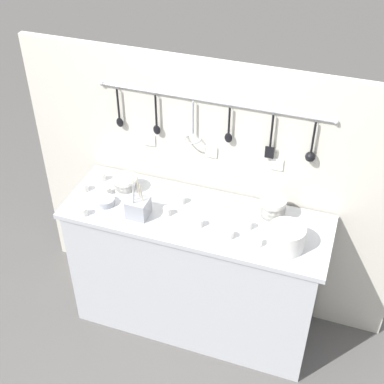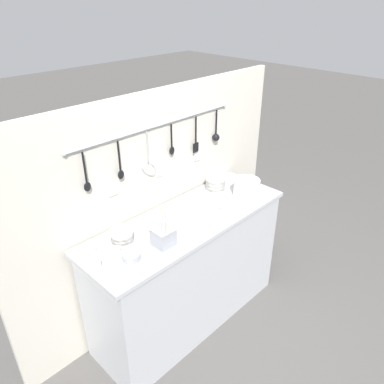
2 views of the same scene
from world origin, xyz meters
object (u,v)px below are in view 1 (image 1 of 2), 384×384
object	(u,v)px
plate_stack	(286,238)
cup_beside_plates	(102,177)
bowl_stack_short_front	(126,184)
cup_by_caddy	(248,225)
cup_front_right	(167,211)
cup_edge_far	(85,187)
cup_edge_near	(107,190)
steel_mixing_bowl	(106,201)
cup_front_left	(181,200)
cup_back_left	(229,234)
bowl_stack_wide_centre	(273,209)
cup_centre	(199,223)
cup_back_right	(84,211)
cutlery_caddy	(138,207)
cup_mid_row	(258,242)

from	to	relation	value
plate_stack	cup_beside_plates	bearing A→B (deg)	169.39
bowl_stack_short_front	cup_by_caddy	distance (m)	0.78
cup_front_right	cup_beside_plates	bearing A→B (deg)	160.33
cup_edge_far	cup_edge_near	xyz separation A→B (m)	(0.14, 0.01, 0.00)
steel_mixing_bowl	cup_front_left	world-z (taller)	cup_front_left
cup_back_left	bowl_stack_wide_centre	bearing A→B (deg)	51.85
steel_mixing_bowl	cup_back_left	distance (m)	0.75
bowl_stack_short_front	steel_mixing_bowl	world-z (taller)	bowl_stack_short_front
cup_edge_far	cup_centre	bearing A→B (deg)	-6.34
bowl_stack_short_front	cup_centre	world-z (taller)	bowl_stack_short_front
cup_front_right	cup_front_left	bearing A→B (deg)	73.03
cup_by_caddy	cup_beside_plates	size ratio (longest dim) A/B	1.00
cup_edge_far	cup_back_left	bearing A→B (deg)	-7.31
cup_edge_far	cup_beside_plates	world-z (taller)	same
cup_by_caddy	cup_beside_plates	world-z (taller)	same
cup_edge_far	cup_edge_near	distance (m)	0.14
steel_mixing_bowl	cup_back_left	world-z (taller)	cup_back_left
cup_back_right	bowl_stack_wide_centre	bearing A→B (deg)	17.48
cutlery_caddy	cup_edge_far	xyz separation A→B (m)	(-0.40, 0.11, -0.03)
bowl_stack_short_front	cup_edge_far	bearing A→B (deg)	-160.85
cutlery_caddy	cup_centre	distance (m)	0.35
bowl_stack_short_front	cup_front_left	bearing A→B (deg)	-1.16
cup_back_left	steel_mixing_bowl	bearing A→B (deg)	176.91
bowl_stack_wide_centre	bowl_stack_short_front	bearing A→B (deg)	-178.02
cup_edge_far	cup_beside_plates	distance (m)	0.14
cutlery_caddy	cup_back_left	size ratio (longest dim) A/B	5.48
cup_front_left	cup_back_left	xyz separation A→B (m)	(0.35, -0.19, 0.00)
cup_by_caddy	cup_front_right	world-z (taller)	same
cup_back_left	cup_back_right	bearing A→B (deg)	-174.04
bowl_stack_wide_centre	cup_mid_row	xyz separation A→B (m)	(-0.02, -0.24, -0.04)
bowl_stack_wide_centre	cup_edge_far	distance (m)	1.12
cup_back_right	cup_mid_row	bearing A→B (deg)	4.43
bowl_stack_wide_centre	cup_mid_row	size ratio (longest dim) A/B	2.90
bowl_stack_wide_centre	cup_edge_near	distance (m)	0.98
bowl_stack_wide_centre	cup_edge_near	bearing A→B (deg)	-174.15
plate_stack	cup_front_left	bearing A→B (deg)	165.47
bowl_stack_short_front	cup_beside_plates	xyz separation A→B (m)	(-0.18, 0.05, -0.02)
cup_beside_plates	cup_back_left	bearing A→B (deg)	-15.72
cup_by_caddy	cup_back_right	xyz separation A→B (m)	(-0.90, -0.19, 0.00)
bowl_stack_wide_centre	cup_beside_plates	distance (m)	1.06
cutlery_caddy	cup_edge_near	size ratio (longest dim) A/B	5.48
bowl_stack_wide_centre	cup_centre	size ratio (longest dim) A/B	2.90
cup_front_left	cup_front_right	distance (m)	0.13
steel_mixing_bowl	cup_mid_row	distance (m)	0.91
cutlery_caddy	cup_beside_plates	world-z (taller)	cutlery_caddy
plate_stack	cup_edge_far	xyz separation A→B (m)	(-1.23, 0.09, -0.04)
bowl_stack_short_front	cup_back_right	world-z (taller)	bowl_stack_short_front
bowl_stack_short_front	bowl_stack_wide_centre	bearing A→B (deg)	1.98
steel_mixing_bowl	cup_front_right	size ratio (longest dim) A/B	2.17
bowl_stack_short_front	steel_mixing_bowl	xyz separation A→B (m)	(-0.06, -0.16, -0.03)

